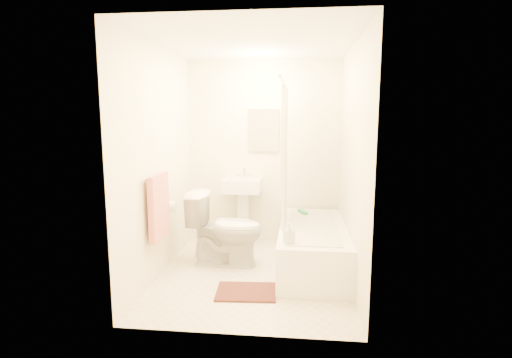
# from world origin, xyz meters

# --- Properties ---
(floor) EXTENTS (2.40, 2.40, 0.00)m
(floor) POSITION_xyz_m (0.00, 0.00, 0.00)
(floor) COLOR beige
(floor) RESTS_ON ground
(ceiling) EXTENTS (2.40, 2.40, 0.00)m
(ceiling) POSITION_xyz_m (0.00, 0.00, 2.40)
(ceiling) COLOR white
(ceiling) RESTS_ON ground
(wall_back) EXTENTS (2.00, 0.02, 2.40)m
(wall_back) POSITION_xyz_m (0.00, 1.20, 1.20)
(wall_back) COLOR beige
(wall_back) RESTS_ON ground
(wall_left) EXTENTS (0.02, 2.40, 2.40)m
(wall_left) POSITION_xyz_m (-1.00, 0.00, 1.20)
(wall_left) COLOR beige
(wall_left) RESTS_ON ground
(wall_right) EXTENTS (0.02, 2.40, 2.40)m
(wall_right) POSITION_xyz_m (1.00, 0.00, 1.20)
(wall_right) COLOR beige
(wall_right) RESTS_ON ground
(mirror) EXTENTS (0.40, 0.03, 0.55)m
(mirror) POSITION_xyz_m (0.00, 1.18, 1.50)
(mirror) COLOR white
(mirror) RESTS_ON wall_back
(curtain_rod) EXTENTS (0.03, 1.70, 0.03)m
(curtain_rod) POSITION_xyz_m (0.30, 0.10, 2.00)
(curtain_rod) COLOR silver
(curtain_rod) RESTS_ON wall_back
(shower_curtain) EXTENTS (0.04, 0.80, 1.55)m
(shower_curtain) POSITION_xyz_m (0.30, 0.50, 1.22)
(shower_curtain) COLOR silver
(shower_curtain) RESTS_ON curtain_rod
(towel_bar) EXTENTS (0.02, 0.60, 0.02)m
(towel_bar) POSITION_xyz_m (-0.96, -0.25, 1.10)
(towel_bar) COLOR silver
(towel_bar) RESTS_ON wall_left
(towel) EXTENTS (0.06, 0.45, 0.66)m
(towel) POSITION_xyz_m (-0.93, -0.25, 0.78)
(towel) COLOR #CC7266
(towel) RESTS_ON towel_bar
(toilet_paper) EXTENTS (0.11, 0.12, 0.12)m
(toilet_paper) POSITION_xyz_m (-0.93, 0.12, 0.70)
(toilet_paper) COLOR white
(toilet_paper) RESTS_ON wall_left
(toilet) EXTENTS (0.86, 0.50, 0.82)m
(toilet) POSITION_xyz_m (-0.36, 0.29, 0.41)
(toilet) COLOR silver
(toilet) RESTS_ON floor
(sink) EXTENTS (0.50, 0.40, 0.95)m
(sink) POSITION_xyz_m (-0.26, 1.06, 0.48)
(sink) COLOR white
(sink) RESTS_ON floor
(bathtub) EXTENTS (0.73, 1.68, 0.47)m
(bathtub) POSITION_xyz_m (0.63, 0.30, 0.24)
(bathtub) COLOR white
(bathtub) RESTS_ON floor
(bath_mat) EXTENTS (0.60, 0.46, 0.02)m
(bath_mat) POSITION_xyz_m (-0.02, -0.45, 0.01)
(bath_mat) COLOR #50281A
(bath_mat) RESTS_ON floor
(soap_bottle) EXTENTS (0.12, 0.12, 0.20)m
(soap_bottle) POSITION_xyz_m (0.38, -0.35, 0.57)
(soap_bottle) COLOR silver
(soap_bottle) RESTS_ON bathtub
(scrub_brush) EXTENTS (0.13, 0.22, 0.04)m
(scrub_brush) POSITION_xyz_m (0.53, 0.87, 0.49)
(scrub_brush) COLOR green
(scrub_brush) RESTS_ON bathtub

